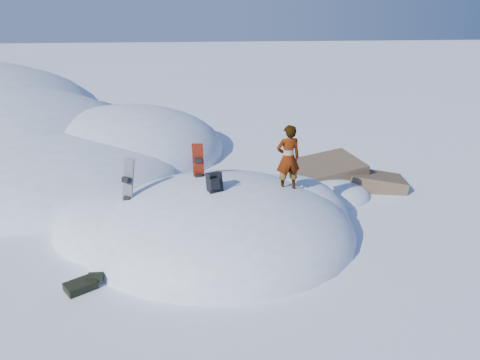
{
  "coord_description": "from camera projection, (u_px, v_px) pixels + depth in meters",
  "views": [
    {
      "loc": [
        -0.49,
        -10.83,
        5.75
      ],
      "look_at": [
        0.51,
        0.3,
        1.43
      ],
      "focal_mm": 35.0,
      "sensor_mm": 36.0,
      "label": 1
    }
  ],
  "objects": [
    {
      "name": "rock_outcrop",
      "position": [
        330.0,
        188.0,
        15.28
      ],
      "size": [
        4.68,
        4.41,
        1.68
      ],
      "color": "brown",
      "rests_on": "ground"
    },
    {
      "name": "snow_mound",
      "position": [
        214.0,
        232.0,
        12.38
      ],
      "size": [
        8.0,
        6.0,
        3.0
      ],
      "color": "white",
      "rests_on": "ground"
    },
    {
      "name": "gear_pile",
      "position": [
        83.0,
        284.0,
        9.92
      ],
      "size": [
        0.83,
        0.7,
        0.22
      ],
      "rotation": [
        0.0,
        0.0,
        0.6
      ],
      "color": "black",
      "rests_on": "ground"
    },
    {
      "name": "snowboard_dark",
      "position": [
        127.0,
        191.0,
        11.6
      ],
      "size": [
        0.46,
        0.47,
        1.67
      ],
      "rotation": [
        0.0,
        0.0,
        -0.64
      ],
      "color": "black",
      "rests_on": "snow_mound"
    },
    {
      "name": "person",
      "position": [
        288.0,
        158.0,
        11.6
      ],
      "size": [
        0.67,
        0.49,
        1.69
      ],
      "primitive_type": "imported",
      "rotation": [
        0.0,
        0.0,
        3.28
      ],
      "color": "slate",
      "rests_on": "snow_mound"
    },
    {
      "name": "snowboard_red",
      "position": [
        199.0,
        170.0,
        12.13
      ],
      "size": [
        0.31,
        0.3,
        1.53
      ],
      "rotation": [
        0.0,
        0.0,
        -0.1
      ],
      "color": "red",
      "rests_on": "snow_mound"
    },
    {
      "name": "ground",
      "position": [
        221.0,
        236.0,
        12.17
      ],
      "size": [
        120.0,
        120.0,
        0.0
      ],
      "primitive_type": "plane",
      "color": "white",
      "rests_on": "ground"
    },
    {
      "name": "backpack",
      "position": [
        214.0,
        183.0,
        11.13
      ],
      "size": [
        0.43,
        0.47,
        0.56
      ],
      "rotation": [
        0.0,
        0.0,
        0.37
      ],
      "color": "black",
      "rests_on": "snow_mound"
    }
  ]
}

